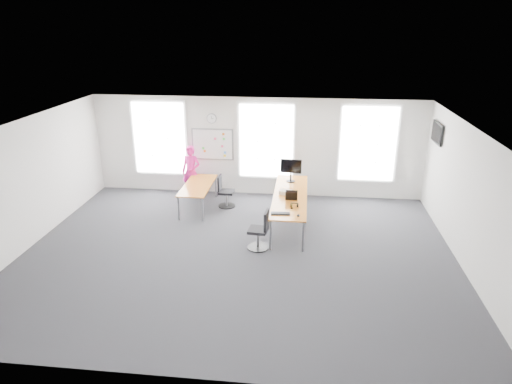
# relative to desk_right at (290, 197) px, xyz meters

# --- Properties ---
(floor) EXTENTS (10.00, 10.00, 0.00)m
(floor) POSITION_rel_desk_right_xyz_m (-1.13, -1.85, -0.75)
(floor) COLOR #26262B
(floor) RESTS_ON ground
(ceiling) EXTENTS (10.00, 10.00, 0.00)m
(ceiling) POSITION_rel_desk_right_xyz_m (-1.13, -1.85, 2.25)
(ceiling) COLOR silver
(ceiling) RESTS_ON ground
(wall_back) EXTENTS (10.00, 0.00, 10.00)m
(wall_back) POSITION_rel_desk_right_xyz_m (-1.13, 2.15, 0.75)
(wall_back) COLOR white
(wall_back) RESTS_ON ground
(wall_front) EXTENTS (10.00, 0.00, 10.00)m
(wall_front) POSITION_rel_desk_right_xyz_m (-1.13, -5.85, 0.75)
(wall_front) COLOR white
(wall_front) RESTS_ON ground
(wall_left) EXTENTS (0.00, 10.00, 10.00)m
(wall_left) POSITION_rel_desk_right_xyz_m (-6.13, -1.85, 0.75)
(wall_left) COLOR white
(wall_left) RESTS_ON ground
(wall_right) EXTENTS (0.00, 10.00, 10.00)m
(wall_right) POSITION_rel_desk_right_xyz_m (3.87, -1.85, 0.75)
(wall_right) COLOR white
(wall_right) RESTS_ON ground
(window_left) EXTENTS (1.60, 0.06, 2.20)m
(window_left) POSITION_rel_desk_right_xyz_m (-4.13, 2.12, 0.95)
(window_left) COLOR silver
(window_left) RESTS_ON wall_back
(window_mid) EXTENTS (1.60, 0.06, 2.20)m
(window_mid) POSITION_rel_desk_right_xyz_m (-0.83, 2.12, 0.95)
(window_mid) COLOR silver
(window_mid) RESTS_ON wall_back
(window_right) EXTENTS (1.60, 0.06, 2.20)m
(window_right) POSITION_rel_desk_right_xyz_m (2.17, 2.12, 0.95)
(window_right) COLOR silver
(window_right) RESTS_ON wall_back
(desk_right) EXTENTS (0.88, 3.29, 0.80)m
(desk_right) POSITION_rel_desk_right_xyz_m (0.00, 0.00, 0.00)
(desk_right) COLOR #B37827
(desk_right) RESTS_ON ground
(desk_left) EXTENTS (0.78, 1.95, 0.71)m
(desk_left) POSITION_rel_desk_right_xyz_m (-2.66, 0.77, -0.10)
(desk_left) COLOR #B37827
(desk_left) RESTS_ON ground
(chair_right) EXTENTS (0.52, 0.52, 0.97)m
(chair_right) POSITION_rel_desk_right_xyz_m (-0.63, -1.52, -0.32)
(chair_right) COLOR black
(chair_right) RESTS_ON ground
(chair_left) EXTENTS (0.50, 0.50, 0.93)m
(chair_left) POSITION_rel_desk_right_xyz_m (-1.93, 0.98, -0.34)
(chair_left) COLOR black
(chair_left) RESTS_ON ground
(person) EXTENTS (0.63, 0.47, 1.60)m
(person) POSITION_rel_desk_right_xyz_m (-3.07, 1.67, 0.05)
(person) COLOR #DE1E86
(person) RESTS_ON ground
(whiteboard) EXTENTS (1.20, 0.03, 0.90)m
(whiteboard) POSITION_rel_desk_right_xyz_m (-2.48, 2.12, 0.80)
(whiteboard) COLOR white
(whiteboard) RESTS_ON wall_back
(wall_clock) EXTENTS (0.30, 0.04, 0.30)m
(wall_clock) POSITION_rel_desk_right_xyz_m (-2.48, 2.12, 1.60)
(wall_clock) COLOR gray
(wall_clock) RESTS_ON wall_back
(tv) EXTENTS (0.06, 0.90, 0.55)m
(tv) POSITION_rel_desk_right_xyz_m (3.82, 1.15, 1.55)
(tv) COLOR black
(tv) RESTS_ON wall_right
(keyboard) EXTENTS (0.47, 0.21, 0.02)m
(keyboard) POSITION_rel_desk_right_xyz_m (-0.18, -1.28, 0.06)
(keyboard) COLOR black
(keyboard) RESTS_ON desk_right
(mouse) EXTENTS (0.09, 0.12, 0.04)m
(mouse) POSITION_rel_desk_right_xyz_m (0.25, -1.36, 0.07)
(mouse) COLOR black
(mouse) RESTS_ON desk_right
(lens_cap) EXTENTS (0.08, 0.08, 0.01)m
(lens_cap) POSITION_rel_desk_right_xyz_m (0.07, -0.89, 0.06)
(lens_cap) COLOR black
(lens_cap) RESTS_ON desk_right
(headphones) EXTENTS (0.20, 0.10, 0.11)m
(headphones) POSITION_rel_desk_right_xyz_m (0.13, -0.80, 0.10)
(headphones) COLOR black
(headphones) RESTS_ON desk_right
(laptop_sleeve) EXTENTS (0.31, 0.18, 0.25)m
(laptop_sleeve) POSITION_rel_desk_right_xyz_m (0.04, -0.35, 0.17)
(laptop_sleeve) COLOR black
(laptop_sleeve) RESTS_ON desk_right
(paper_stack) EXTENTS (0.36, 0.31, 0.10)m
(paper_stack) POSITION_rel_desk_right_xyz_m (-0.12, 0.07, 0.10)
(paper_stack) COLOR beige
(paper_stack) RESTS_ON desk_right
(monitor) EXTENTS (0.60, 0.24, 0.66)m
(monitor) POSITION_rel_desk_right_xyz_m (-0.03, 1.07, 0.45)
(monitor) COLOR black
(monitor) RESTS_ON desk_right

